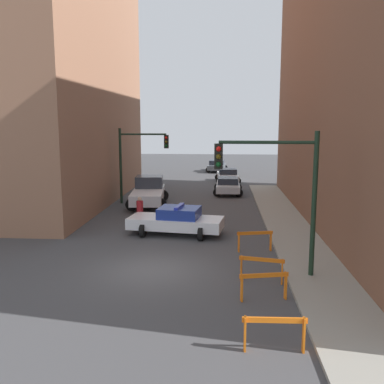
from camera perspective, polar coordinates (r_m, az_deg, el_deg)
The scene contains 15 objects.
ground_plane at distance 16.78m, azimuth -5.29°, elevation -10.30°, with size 120.00×120.00×0.00m, color #424244.
sidewalk_right at distance 16.92m, azimuth 16.26°, elevation -10.26°, with size 2.40×44.00×0.12m.
building_corner_left at distance 33.82m, azimuth -23.30°, elevation 21.19°, with size 14.00×20.00×25.99m.
traffic_light_near at distance 15.43m, azimuth 11.83°, elevation 1.33°, with size 3.64×0.35×5.20m.
traffic_light_far at distance 29.69m, azimuth -7.47°, elevation 4.94°, with size 3.44×0.35×5.20m.
police_car at distance 21.56m, azimuth -2.07°, elevation -3.82°, with size 4.92×2.79×1.52m.
white_truck at distance 29.34m, azimuth -5.82°, elevation 0.02°, with size 2.96×5.56×1.90m.
parked_car_near at distance 33.90m, azimuth 4.83°, elevation 0.89°, with size 2.31×4.32×1.31m.
parked_car_mid at distance 40.33m, azimuth 4.76°, elevation 2.24°, with size 2.45×4.40×1.31m.
parked_car_far at distance 49.17m, azimuth 3.34°, elevation 3.53°, with size 2.50×4.43×1.31m.
pedestrian_crossing at distance 23.20m, azimuth -6.96°, elevation -2.59°, with size 0.49×0.49×1.66m.
barrier_front at distance 11.20m, azimuth 10.94°, elevation -17.41°, with size 1.60×0.20×0.90m.
barrier_mid at distance 14.03m, azimuth 9.57°, elevation -11.72°, with size 1.58×0.46×0.90m.
barrier_back at distance 15.52m, azimuth 9.26°, elevation -9.63°, with size 1.58×0.46×0.90m.
barrier_corner at distance 19.00m, azimuth 8.39°, elevation -6.06°, with size 1.58×0.46×0.90m.
Camera 1 is at (2.66, -15.58, 5.62)m, focal length 40.00 mm.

